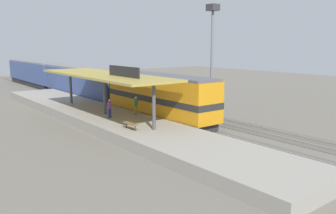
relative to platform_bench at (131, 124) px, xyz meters
The scene contains 12 objects.
ground_plane 10.61m from the platform_bench, 40.51° to the left, with size 120.00×120.00×0.00m, color #666056.
track_near 9.19m from the platform_bench, 48.72° to the left, with size 3.20×110.00×0.16m.
track_far 12.68m from the platform_bench, 32.82° to the left, with size 3.20×110.00×0.16m.
platform 7.03m from the platform_bench, 78.42° to the left, with size 6.00×44.00×0.90m, color gray.
station_canopy 7.59m from the platform_bench, 78.27° to the left, with size 5.20×18.00×4.70m.
platform_bench is the anchor object (origin of this frame).
locomotive 7.51m from the platform_bench, 36.20° to the left, with size 2.93×14.43×4.44m.
passenger_carriage_front 23.20m from the platform_bench, 75.00° to the left, with size 2.90×20.00×4.24m.
passenger_carriage_rear 43.62m from the platform_bench, 82.09° to the left, with size 2.90×20.00×4.24m.
light_mast 16.31m from the platform_bench, 20.17° to the left, with size 1.10×1.10×11.70m.
person_waiting 5.01m from the platform_bench, 80.26° to the left, with size 0.34×0.34×1.71m.
person_walking 5.94m from the platform_bench, 53.15° to the left, with size 0.34×0.34×1.71m.
Camera 1 is at (-20.14, -29.67, 7.47)m, focal length 37.62 mm.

